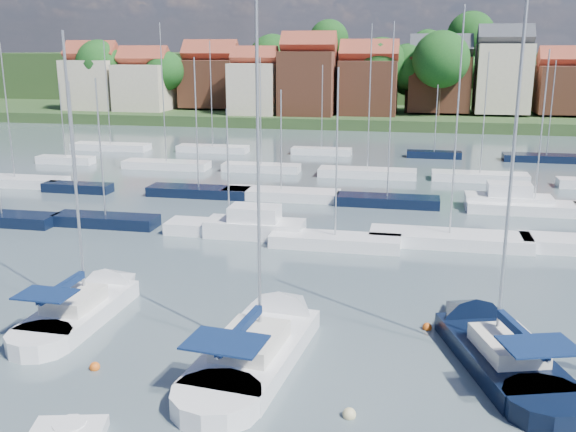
# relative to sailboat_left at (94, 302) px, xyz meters

# --- Properties ---
(ground) EXTENTS (260.00, 260.00, 0.00)m
(ground) POSITION_rel_sailboat_left_xyz_m (10.21, 34.43, -0.36)
(ground) COLOR #415058
(ground) RESTS_ON ground
(sailboat_left) EXTENTS (3.17, 11.13, 15.06)m
(sailboat_left) POSITION_rel_sailboat_left_xyz_m (0.00, 0.00, 0.00)
(sailboat_left) COLOR white
(sailboat_left) RESTS_ON ground
(sailboat_centre) EXTENTS (4.87, 13.44, 17.77)m
(sailboat_centre) POSITION_rel_sailboat_left_xyz_m (9.78, -2.08, -0.01)
(sailboat_centre) COLOR white
(sailboat_centre) RESTS_ON ground
(sailboat_navy) EXTENTS (6.67, 12.41, 16.61)m
(sailboat_navy) POSITION_rel_sailboat_left_xyz_m (19.42, -0.79, -0.00)
(sailboat_navy) COLOR black
(sailboat_navy) RESTS_ON ground
(tender) EXTENTS (2.68, 1.71, 0.54)m
(tender) POSITION_rel_sailboat_left_xyz_m (4.58, -10.48, -0.15)
(tender) COLOR white
(tender) RESTS_ON ground
(buoy_c) EXTENTS (0.44, 0.44, 0.44)m
(buoy_c) POSITION_rel_sailboat_left_xyz_m (3.15, -5.96, -0.36)
(buoy_c) COLOR #D85914
(buoy_c) RESTS_ON ground
(buoy_d) EXTENTS (0.50, 0.50, 0.50)m
(buoy_d) POSITION_rel_sailboat_left_xyz_m (14.01, -7.44, -0.36)
(buoy_d) COLOR beige
(buoy_d) RESTS_ON ground
(buoy_e) EXTENTS (0.45, 0.45, 0.45)m
(buoy_e) POSITION_rel_sailboat_left_xyz_m (16.87, 0.84, -0.36)
(buoy_e) COLOR #D85914
(buoy_e) RESTS_ON ground
(marina_field) EXTENTS (79.62, 41.41, 15.93)m
(marina_field) POSITION_rel_sailboat_left_xyz_m (12.12, 29.58, 0.08)
(marina_field) COLOR white
(marina_field) RESTS_ON ground
(far_shore_town) EXTENTS (212.46, 90.00, 22.27)m
(far_shore_town) POSITION_rel_sailboat_left_xyz_m (12.44, 127.10, 4.25)
(far_shore_town) COLOR #314723
(far_shore_town) RESTS_ON ground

